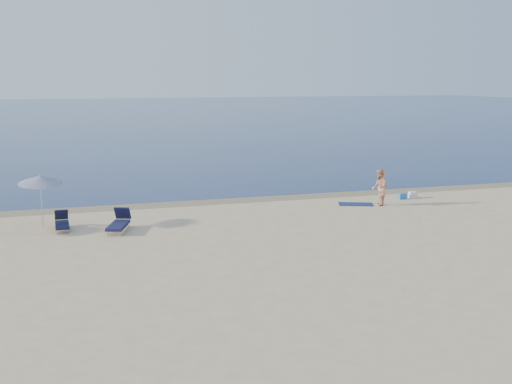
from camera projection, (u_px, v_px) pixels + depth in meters
sea at (118, 113)px, 107.85m from camera, size 240.00×160.00×0.01m
wet_sand_strip at (269, 198)px, 32.09m from camera, size 240.00×1.60×0.00m
person_left at (383, 188)px, 30.25m from camera, size 0.61×0.71×1.64m
person_right at (379, 188)px, 30.17m from camera, size 0.90×1.01×1.72m
beach_towel at (356, 204)px, 30.54m from camera, size 1.82×1.43×0.03m
white_bag at (413, 195)px, 32.19m from camera, size 0.41×0.37×0.32m
blue_cooler at (402, 196)px, 31.92m from camera, size 0.41×0.31×0.28m
umbrella_near at (40, 179)px, 25.58m from camera, size 1.74×1.76×2.26m
lounger_left at (62, 223)px, 25.51m from camera, size 0.55×1.61×0.71m
lounger_right at (119, 223)px, 25.29m from camera, size 1.18×1.98×0.83m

